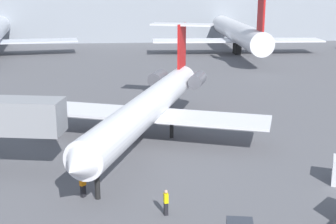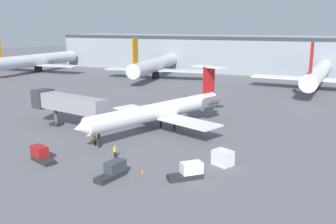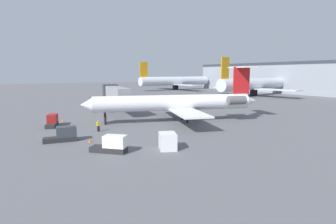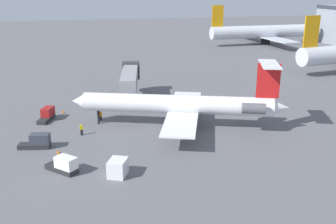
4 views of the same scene
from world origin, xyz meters
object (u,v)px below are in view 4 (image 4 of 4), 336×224
at_px(traffic_cone_mid, 63,111).
at_px(ground_crew_marshaller, 101,116).
at_px(baggage_tug_spare, 64,165).
at_px(jet_bridge, 130,77).
at_px(traffic_cone_near, 58,151).
at_px(baggage_tug_trailing, 47,115).
at_px(cargo_container_uld, 118,168).
at_px(ground_crew_loader, 82,129).
at_px(regional_jet, 183,104).
at_px(parked_airliner_west_end, 266,32).
at_px(baggage_tug_lead, 38,142).

bearing_deg(traffic_cone_mid, ground_crew_marshaller, 44.42).
bearing_deg(baggage_tug_spare, jet_bridge, 157.03).
xyz_separation_m(ground_crew_marshaller, traffic_cone_mid, (-5.80, -5.68, -0.58)).
bearing_deg(traffic_cone_near, traffic_cone_mid, 178.61).
height_order(baggage_tug_trailing, traffic_cone_near, baggage_tug_trailing).
height_order(cargo_container_uld, traffic_cone_mid, cargo_container_uld).
relative_size(jet_bridge, ground_crew_loader, 9.50).
height_order(ground_crew_loader, baggage_tug_spare, baggage_tug_spare).
height_order(baggage_tug_spare, cargo_container_uld, baggage_tug_spare).
distance_m(ground_crew_marshaller, cargo_container_uld, 18.93).
bearing_deg(cargo_container_uld, regional_jet, 140.50).
xyz_separation_m(jet_bridge, ground_crew_marshaller, (10.54, -6.20, -3.45)).
relative_size(cargo_container_uld, traffic_cone_mid, 5.23).
bearing_deg(parked_airliner_west_end, baggage_tug_spare, -38.15).
distance_m(jet_bridge, ground_crew_loader, 18.72).
height_order(baggage_tug_lead, traffic_cone_near, baggage_tug_lead).
distance_m(ground_crew_marshaller, baggage_tug_lead, 12.28).
distance_m(ground_crew_loader, cargo_container_uld, 13.99).
height_order(jet_bridge, ground_crew_loader, jet_bridge).
relative_size(regional_jet, parked_airliner_west_end, 0.74).
distance_m(jet_bridge, ground_crew_marshaller, 12.70).
height_order(jet_bridge, baggage_tug_trailing, jet_bridge).
bearing_deg(regional_jet, ground_crew_marshaller, -114.78).
height_order(ground_crew_loader, parked_airliner_west_end, parked_airliner_west_end).
distance_m(ground_crew_loader, baggage_tug_spare, 11.50).
bearing_deg(traffic_cone_mid, cargo_container_uld, 13.84).
xyz_separation_m(baggage_tug_lead, traffic_cone_near, (2.39, 2.58, -0.56)).
bearing_deg(baggage_tug_trailing, baggage_tug_spare, 7.96).
xyz_separation_m(regional_jet, traffic_cone_near, (5.73, -17.69, -3.23)).
relative_size(jet_bridge, ground_crew_marshaller, 9.50).
xyz_separation_m(cargo_container_uld, parked_airliner_west_end, (-89.44, 62.73, 3.52)).
height_order(traffic_cone_near, traffic_cone_mid, same).
bearing_deg(jet_bridge, cargo_container_uld, -11.12).
xyz_separation_m(jet_bridge, parked_airliner_west_end, (-59.97, 56.94, 0.16)).
bearing_deg(ground_crew_marshaller, cargo_container_uld, 1.25).
xyz_separation_m(regional_jet, parked_airliner_west_end, (-75.87, 51.54, 0.95)).
height_order(baggage_tug_spare, traffic_cone_near, baggage_tug_spare).
distance_m(ground_crew_marshaller, traffic_cone_near, 12.67).
relative_size(baggage_tug_lead, cargo_container_uld, 1.46).
xyz_separation_m(regional_jet, traffic_cone_mid, (-11.15, -17.28, -3.23)).
height_order(regional_jet, parked_airliner_west_end, parked_airliner_west_end).
bearing_deg(jet_bridge, baggage_tug_trailing, -60.84).
bearing_deg(ground_crew_marshaller, jet_bridge, 149.52).
distance_m(ground_crew_loader, traffic_cone_mid, 11.49).
height_order(ground_crew_marshaller, traffic_cone_near, ground_crew_marshaller).
distance_m(traffic_cone_mid, parked_airliner_west_end, 94.56).
bearing_deg(traffic_cone_mid, traffic_cone_near, -1.39).
bearing_deg(jet_bridge, traffic_cone_near, -29.61).
height_order(ground_crew_marshaller, cargo_container_uld, cargo_container_uld).
bearing_deg(traffic_cone_near, ground_crew_loader, 151.90).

